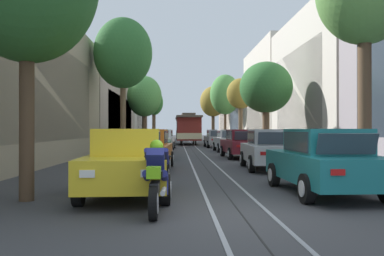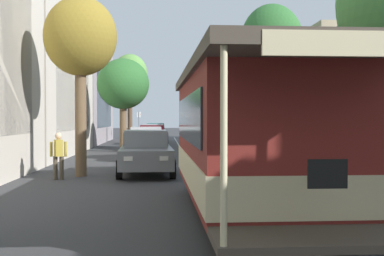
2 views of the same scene
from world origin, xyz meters
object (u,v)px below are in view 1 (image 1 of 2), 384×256
Objects in this scene: motorcycle_with_rider at (156,178)px; parked_car_silver_second_right at (269,149)px; parked_car_beige_fourth_left at (157,141)px; pedestrian_on_left_pavement at (245,137)px; street_tree_kerb_left_mid at (144,97)px; parked_car_green_mid_left at (153,144)px; street_tree_kerb_left_fourth at (154,104)px; street_tree_kerb_left_second at (123,54)px; parked_car_teal_near_right at (324,161)px; parked_car_maroon_mid_right at (242,144)px; parked_car_white_sixth_left at (163,138)px; parked_car_silver_fourth_right at (229,140)px; parked_car_black_far_left at (164,137)px; parked_car_orange_second_left at (147,149)px; cable_car_trolley at (188,129)px; street_tree_kerb_right_mid at (241,95)px; street_tree_kerb_right_far at (213,102)px; parked_car_grey_fifth_right at (216,138)px; parked_car_white_fifth_left at (163,139)px; street_tree_kerb_right_fourth at (225,95)px; street_tree_kerb_right_second at (266,88)px; parked_car_yellow_near_left at (128,162)px.

parked_car_silver_second_right is at bearing 63.82° from motorcycle_with_rider.
pedestrian_on_left_pavement is at bearing 51.14° from parked_car_beige_fourth_left.
street_tree_kerb_left_mid is 3.55× the size of motorcycle_with_rider.
street_tree_kerb_left_fourth is at bearing 93.17° from parked_car_green_mid_left.
street_tree_kerb_left_fourth is (-1.98, 35.85, 4.47)m from parked_car_green_mid_left.
street_tree_kerb_left_second is at bearing -129.42° from pedestrian_on_left_pavement.
parked_car_beige_fourth_left and parked_car_teal_near_right have the same top height.
parked_car_silver_second_right is at bearing -80.58° from street_tree_kerb_left_fourth.
pedestrian_on_left_pavement is at bearing 79.71° from parked_car_maroon_mid_right.
parked_car_silver_fourth_right is at bearing -62.76° from parked_car_white_sixth_left.
parked_car_maroon_mid_right is 15.21m from motorcycle_with_rider.
parked_car_teal_near_right is 19.29m from parked_car_silver_fourth_right.
parked_car_teal_near_right is at bearing -81.94° from parked_car_black_far_left.
cable_car_trolley reaches higher than parked_car_orange_second_left.
street_tree_kerb_right_mid is 23.28m from street_tree_kerb_right_far.
parked_car_maroon_mid_right is 0.55× the size of street_tree_kerb_right_far.
street_tree_kerb_right_far is 4.02× the size of motorcycle_with_rider.
motorcycle_with_rider is (2.84, -49.69, -4.62)m from street_tree_kerb_left_fourth.
parked_car_green_mid_left and parked_car_silver_second_right have the same top height.
street_tree_kerb_left_fourth reaches higher than parked_car_grey_fifth_right.
parked_car_green_mid_left is at bearing -170.22° from parked_car_maroon_mid_right.
parked_car_white_fifth_left and parked_car_grey_fifth_right have the same top height.
street_tree_kerb_left_fourth is (-2.05, 41.31, 4.47)m from parked_car_orange_second_left.
street_tree_kerb_right_fourth is at bearing 64.80° from parked_car_white_fifth_left.
parked_car_teal_near_right is 14.58m from street_tree_kerb_right_second.
parked_car_maroon_mid_right is (4.77, -10.78, 0.00)m from parked_car_white_fifth_left.
parked_car_yellow_near_left is 27.77m from street_tree_kerb_right_mid.
parked_car_white_fifth_left is at bearing 89.59° from parked_car_green_mid_left.
parked_car_silver_fourth_right reaches higher than motorcycle_with_rider.
parked_car_maroon_mid_right reaches higher than motorcycle_with_rider.
parked_car_white_sixth_left is at bearing 117.24° from parked_car_silver_fourth_right.
parked_car_white_fifth_left is 11.55m from parked_car_black_far_left.
parked_car_silver_second_right is at bearing -101.54° from street_tree_kerb_right_second.
parked_car_orange_second_left is 11.71m from parked_car_beige_fourth_left.
street_tree_kerb_right_far is at bearing 64.67° from street_tree_kerb_left_mid.
parked_car_white_sixth_left is 1.00× the size of parked_car_black_far_left.
parked_car_teal_near_right is 32.61m from street_tree_kerb_left_mid.
parked_car_black_far_left is at bearing 90.34° from parked_car_yellow_near_left.
parked_car_yellow_near_left is 1.01× the size of parked_car_green_mid_left.
street_tree_kerb_right_second is (6.65, -20.81, 3.24)m from parked_car_black_far_left.
street_tree_kerb_left_second is 1.38× the size of street_tree_kerb_right_mid.
parked_car_beige_fourth_left reaches higher than motorcycle_with_rider.
parked_car_maroon_mid_right and parked_car_silver_fourth_right have the same top height.
pedestrian_on_left_pavement is at bearing -86.64° from street_tree_kerb_right_fourth.
street_tree_kerb_left_fourth is at bearing 89.76° from street_tree_kerb_left_second.
street_tree_kerb_right_fourth is (7.06, 19.96, 4.92)m from parked_car_beige_fourth_left.
parked_car_yellow_near_left is 7.82m from parked_car_silver_second_right.
parked_car_green_mid_left is 0.78× the size of street_tree_kerb_right_second.
street_tree_kerb_left_second reaches higher than street_tree_kerb_right_second.
parked_car_grey_fifth_right is 4.54m from street_tree_kerb_right_mid.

